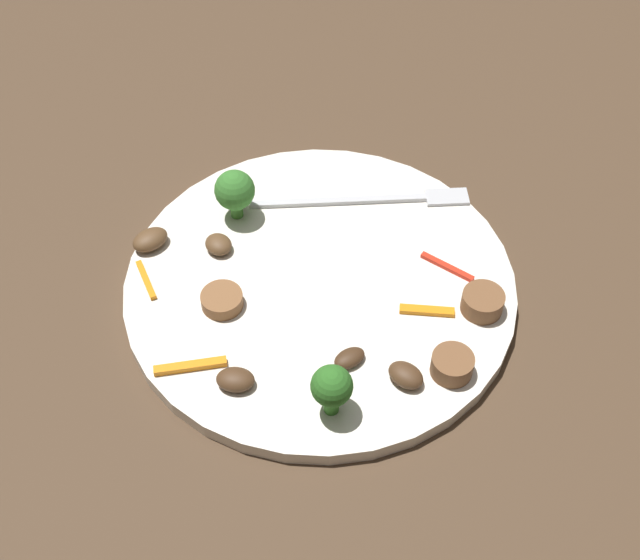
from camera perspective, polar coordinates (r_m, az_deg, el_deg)
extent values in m
plane|color=#4C3826|center=(0.65, 0.00, -0.73)|extent=(1.40, 1.40, 0.00)
cylinder|color=white|center=(0.64, 0.00, -0.37)|extent=(0.30, 0.30, 0.01)
cube|color=silver|center=(0.69, 1.25, 5.36)|extent=(0.14, 0.06, 0.00)
cube|color=silver|center=(0.70, 8.60, 5.58)|extent=(0.04, 0.03, 0.00)
cylinder|color=#408630|center=(0.68, -5.69, 4.97)|extent=(0.01, 0.01, 0.02)
sphere|color=#387A2D|center=(0.67, -5.81, 6.09)|extent=(0.03, 0.03, 0.03)
cylinder|color=#347525|center=(0.56, 0.79, -8.21)|extent=(0.01, 0.01, 0.02)
sphere|color=#2D6B23|center=(0.55, 0.81, -7.20)|extent=(0.03, 0.03, 0.03)
cylinder|color=brown|center=(0.59, 8.95, -5.71)|extent=(0.04, 0.04, 0.02)
cylinder|color=brown|center=(0.62, -6.66, -1.37)|extent=(0.03, 0.03, 0.01)
cylinder|color=brown|center=(0.63, 10.96, -1.49)|extent=(0.04, 0.04, 0.02)
ellipsoid|color=#422B19|center=(0.59, 2.01, -5.31)|extent=(0.03, 0.02, 0.01)
ellipsoid|color=brown|center=(0.67, -11.44, 2.70)|extent=(0.03, 0.03, 0.01)
ellipsoid|color=brown|center=(0.66, -6.90, 2.42)|extent=(0.02, 0.03, 0.01)
ellipsoid|color=#4C331E|center=(0.58, 5.84, -6.44)|extent=(0.03, 0.03, 0.01)
ellipsoid|color=#4C331E|center=(0.58, -5.76, -6.74)|extent=(0.03, 0.03, 0.01)
cube|color=orange|center=(0.59, -8.79, -5.79)|extent=(0.05, 0.02, 0.00)
cube|color=orange|center=(0.62, 7.26, -2.07)|extent=(0.04, 0.03, 0.00)
cube|color=red|center=(0.65, 8.62, 0.88)|extent=(0.03, 0.04, 0.00)
cube|color=orange|center=(0.65, -11.72, 0.00)|extent=(0.00, 0.04, 0.00)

